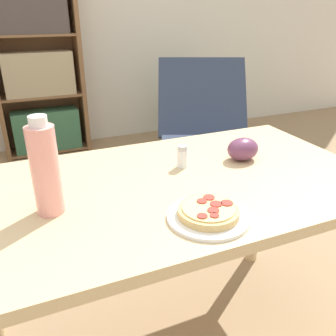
% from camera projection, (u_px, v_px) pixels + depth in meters
% --- Properties ---
extents(dining_table, '(1.37, 0.74, 0.72)m').
position_uv_depth(dining_table, '(166.00, 209.00, 1.17)').
color(dining_table, '#D1B27F').
rests_on(dining_table, ground_plane).
extents(pizza_on_plate, '(0.22, 0.22, 0.04)m').
position_uv_depth(pizza_on_plate, '(208.00, 214.00, 0.93)').
color(pizza_on_plate, white).
rests_on(pizza_on_plate, dining_table).
extents(grape_bunch, '(0.12, 0.10, 0.08)m').
position_uv_depth(grape_bunch, '(243.00, 149.00, 1.28)').
color(grape_bunch, '#6B3856').
rests_on(grape_bunch, dining_table).
extents(drink_bottle, '(0.07, 0.07, 0.27)m').
position_uv_depth(drink_bottle, '(45.00, 169.00, 0.92)').
color(drink_bottle, pink).
rests_on(drink_bottle, dining_table).
extents(salt_shaker, '(0.03, 0.03, 0.08)m').
position_uv_depth(salt_shaker, '(182.00, 157.00, 1.22)').
color(salt_shaker, white).
rests_on(salt_shaker, dining_table).
extents(lounge_chair_far, '(0.88, 0.96, 0.88)m').
position_uv_depth(lounge_chair_far, '(203.00, 144.00, 2.69)').
color(lounge_chair_far, slate).
rests_on(lounge_chair_far, ground_plane).
extents(bookshelf, '(0.74, 0.29, 1.55)m').
position_uv_depth(bookshelf, '(38.00, 71.00, 3.05)').
color(bookshelf, brown).
rests_on(bookshelf, ground_plane).
extents(potted_plant_floor, '(0.50, 0.42, 0.65)m').
position_uv_depth(potted_plant_floor, '(204.00, 108.00, 3.47)').
color(potted_plant_floor, '#70665B').
rests_on(potted_plant_floor, ground_plane).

